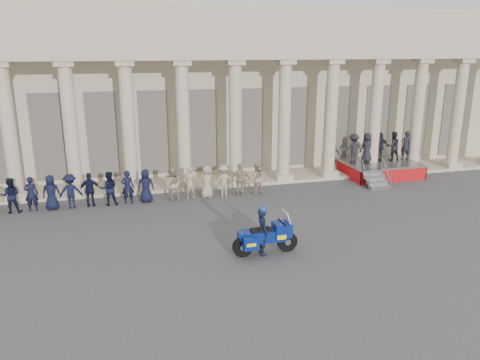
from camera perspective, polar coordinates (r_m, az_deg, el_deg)
name	(u,v)px	position (r m, az deg, el deg)	size (l,w,h in m)	color
ground	(254,249)	(16.67, 1.76, -8.46)	(90.00, 90.00, 0.00)	#3E3E41
building	(189,87)	(29.72, -6.30, 11.25)	(40.00, 12.50, 9.00)	tan
officer_rank	(71,191)	(21.86, -19.86, -1.28)	(17.50, 0.59, 1.55)	black
reviewing_stand	(377,153)	(26.67, 16.39, 3.13)	(4.08, 3.83, 2.40)	gray
motorcycle	(266,236)	(16.11, 3.19, -6.86)	(2.33, 0.96, 1.49)	black
rider	(263,230)	(15.99, 2.77, -6.16)	(0.42, 0.62, 1.76)	black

